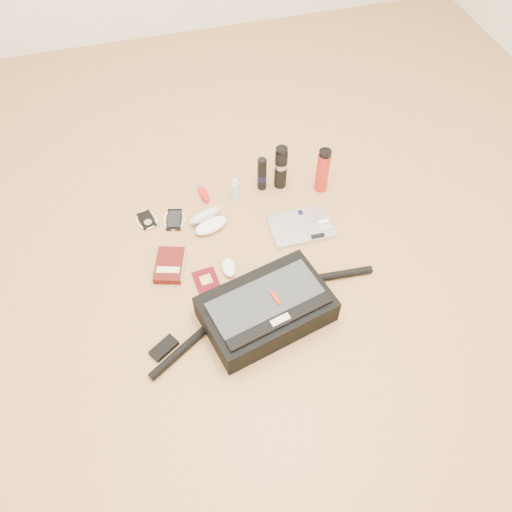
{
  "coord_description": "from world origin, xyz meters",
  "views": [
    {
      "loc": [
        -0.33,
        -1.19,
        1.76
      ],
      "look_at": [
        0.01,
        0.04,
        0.06
      ],
      "focal_mm": 35.0,
      "sensor_mm": 36.0,
      "label": 1
    }
  ],
  "objects_px": {
    "book": "(170,265)",
    "thermos_red": "(323,171)",
    "laptop": "(302,226)",
    "messenger_bag": "(266,309)",
    "thermos_black": "(281,167)"
  },
  "relations": [
    {
      "from": "messenger_bag",
      "to": "thermos_black",
      "type": "xyz_separation_m",
      "value": [
        0.28,
        0.7,
        0.05
      ]
    },
    {
      "from": "messenger_bag",
      "to": "laptop",
      "type": "relative_size",
      "value": 3.42
    },
    {
      "from": "messenger_bag",
      "to": "book",
      "type": "relative_size",
      "value": 4.81
    },
    {
      "from": "messenger_bag",
      "to": "book",
      "type": "xyz_separation_m",
      "value": [
        -0.33,
        0.35,
        -0.05
      ]
    },
    {
      "from": "laptop",
      "to": "book",
      "type": "distance_m",
      "value": 0.62
    },
    {
      "from": "messenger_bag",
      "to": "book",
      "type": "distance_m",
      "value": 0.48
    },
    {
      "from": "laptop",
      "to": "thermos_red",
      "type": "relative_size",
      "value": 1.22
    },
    {
      "from": "thermos_black",
      "to": "thermos_red",
      "type": "height_order",
      "value": "thermos_red"
    },
    {
      "from": "thermos_black",
      "to": "thermos_red",
      "type": "distance_m",
      "value": 0.2
    },
    {
      "from": "book",
      "to": "thermos_red",
      "type": "xyz_separation_m",
      "value": [
        0.79,
        0.27,
        0.1
      ]
    },
    {
      "from": "laptop",
      "to": "thermos_red",
      "type": "distance_m",
      "value": 0.29
    },
    {
      "from": "book",
      "to": "thermos_black",
      "type": "xyz_separation_m",
      "value": [
        0.61,
        0.35,
        0.1
      ]
    },
    {
      "from": "book",
      "to": "thermos_red",
      "type": "bearing_deg",
      "value": 36.64
    },
    {
      "from": "laptop",
      "to": "thermos_black",
      "type": "bearing_deg",
      "value": 94.59
    },
    {
      "from": "book",
      "to": "thermos_black",
      "type": "relative_size",
      "value": 0.89
    }
  ]
}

